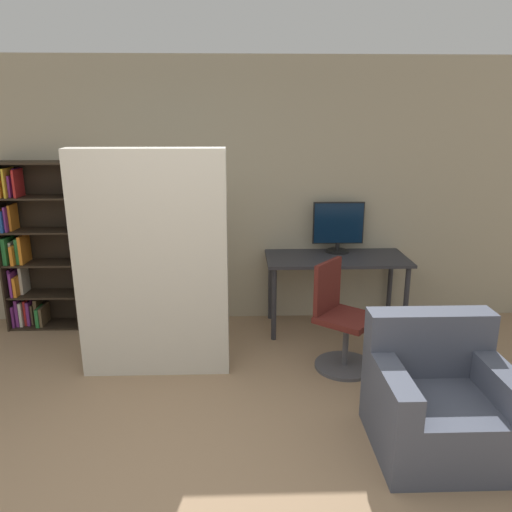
# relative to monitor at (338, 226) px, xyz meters

# --- Properties ---
(wall_back) EXTENTS (8.00, 0.06, 2.70)m
(wall_back) POSITION_rel_monitor_xyz_m (-1.38, 0.17, 0.31)
(wall_back) COLOR tan
(wall_back) RESTS_ON ground
(desk) EXTENTS (1.41, 0.66, 0.76)m
(desk) POSITION_rel_monitor_xyz_m (-0.04, -0.19, -0.37)
(desk) COLOR #2D2D33
(desk) RESTS_ON ground
(monitor) EXTENTS (0.52, 0.24, 0.52)m
(monitor) POSITION_rel_monitor_xyz_m (0.00, 0.00, 0.00)
(monitor) COLOR black
(monitor) RESTS_ON desk
(office_chair) EXTENTS (0.62, 0.62, 0.93)m
(office_chair) POSITION_rel_monitor_xyz_m (-0.15, -1.02, -0.66)
(office_chair) COLOR #4C4C51
(office_chair) RESTS_ON ground
(bookshelf) EXTENTS (0.73, 0.34, 1.70)m
(bookshelf) POSITION_rel_monitor_xyz_m (-3.11, 0.00, -0.22)
(bookshelf) COLOR #2D2319
(bookshelf) RESTS_ON ground
(mattress_near) EXTENTS (1.23, 0.22, 1.89)m
(mattress_near) POSITION_rel_monitor_xyz_m (-1.72, -1.08, -0.09)
(mattress_near) COLOR beige
(mattress_near) RESTS_ON ground
(armchair) EXTENTS (0.85, 0.80, 0.85)m
(armchair) POSITION_rel_monitor_xyz_m (0.28, -2.12, -0.72)
(armchair) COLOR #474C5B
(armchair) RESTS_ON ground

